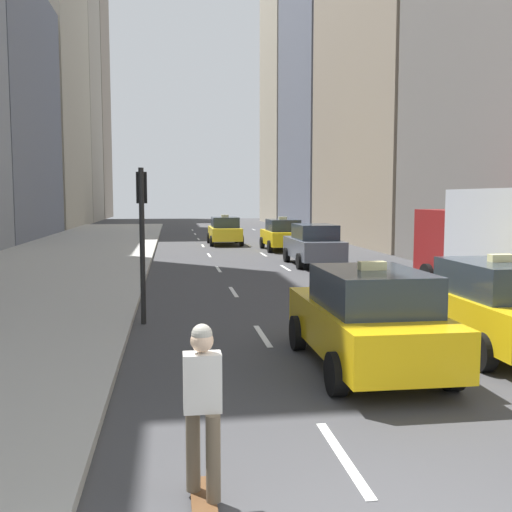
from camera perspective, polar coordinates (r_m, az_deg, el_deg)
name	(u,v)px	position (r m, az deg, el deg)	size (l,w,h in m)	color
sidewalk_left	(74,254)	(31.81, -16.92, 0.20)	(8.00, 66.00, 0.15)	#ADAAA3
lane_markings	(273,260)	(27.85, 1.66, -0.43)	(5.72, 56.00, 0.01)	white
building_row_left	(24,51)	(55.76, -21.25, 17.73)	(6.00, 92.44, 37.95)	#4C515B
building_row_right	(382,33)	(43.34, 11.91, 20.08)	(6.00, 71.72, 32.37)	gray
taxi_lead	(282,235)	(33.23, 2.50, 2.05)	(2.02, 4.40, 1.87)	yellow
taxi_second	(225,231)	(37.26, -3.00, 2.43)	(2.02, 4.40, 1.87)	yellow
taxi_third	(367,318)	(10.40, 10.56, -5.83)	(2.02, 4.40, 1.87)	yellow
taxi_fourth	(493,305)	(12.34, 21.68, -4.34)	(2.02, 4.40, 1.87)	yellow
sedan_black_near	(314,244)	(25.97, 5.51, 1.10)	(2.02, 4.53, 1.78)	#565B66
skateboarder	(203,405)	(5.87, -5.12, -13.94)	(0.36, 0.80, 1.75)	brown
traffic_light_pole	(142,220)	(14.02, -10.80, 3.39)	(0.24, 0.42, 3.60)	black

